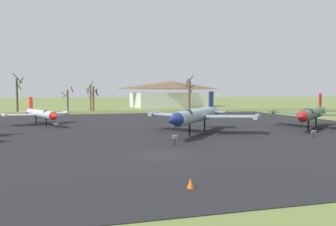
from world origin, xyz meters
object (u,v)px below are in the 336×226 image
object	(u,v)px
visitor_building	(172,94)
traffic_cone	(190,184)
info_placard_rear_left	(313,133)
info_placard_rear_center	(175,139)
jet_fighter_rear_left	(312,114)
jet_fighter_rear_center	(196,115)
jet_fighter_front_left	(41,114)
info_placard_front_left	(56,126)

from	to	relation	value
visitor_building	traffic_cone	distance (m)	93.80
info_placard_rear_left	visitor_building	world-z (taller)	visitor_building
info_placard_rear_center	jet_fighter_rear_left	bearing A→B (deg)	21.94
jet_fighter_rear_center	info_placard_rear_center	size ratio (longest dim) A/B	13.35
jet_fighter_rear_center	jet_fighter_rear_left	distance (m)	17.27
info_placard_rear_left	info_placard_rear_center	bearing A→B (deg)	-175.88
jet_fighter_front_left	info_placard_rear_center	bearing A→B (deg)	-57.71
jet_fighter_rear_center	traffic_cone	bearing A→B (deg)	-110.29
jet_fighter_front_left	jet_fighter_rear_center	xyz separation A→B (m)	(19.44, -15.29, 0.51)
jet_fighter_front_left	jet_fighter_rear_center	bearing A→B (deg)	-38.17
visitor_building	info_placard_rear_center	bearing A→B (deg)	-104.97
visitor_building	info_placard_front_left	bearing A→B (deg)	-117.92
info_placard_front_left	info_placard_rear_left	size ratio (longest dim) A/B	1.05
info_placard_front_left	jet_fighter_rear_left	xyz separation A→B (m)	(34.00, -7.22, 1.52)
info_placard_rear_center	info_placard_front_left	bearing A→B (deg)	126.41
jet_fighter_front_left	traffic_cone	size ratio (longest dim) A/B	21.50
info_placard_front_left	visitor_building	bearing A→B (deg)	62.08
jet_fighter_front_left	traffic_cone	xyz separation A→B (m)	(11.82, -35.89, -1.51)
info_placard_rear_center	jet_fighter_front_left	bearing A→B (deg)	122.29
info_placard_front_left	visitor_building	size ratio (longest dim) A/B	0.03
visitor_building	traffic_cone	xyz separation A→B (m)	(-23.56, -90.70, -4.03)
info_placard_rear_center	jet_fighter_rear_left	size ratio (longest dim) A/B	0.08
jet_fighter_rear_left	traffic_cone	world-z (taller)	jet_fighter_rear_left
jet_fighter_rear_center	visitor_building	distance (m)	71.91
info_placard_front_left	visitor_building	distance (m)	69.95
info_placard_rear_left	visitor_building	size ratio (longest dim) A/B	0.03
jet_fighter_rear_center	info_placard_rear_center	distance (m)	9.31
jet_fighter_front_left	jet_fighter_rear_center	world-z (taller)	jet_fighter_rear_center
jet_fighter_rear_center	info_placard_rear_left	world-z (taller)	jet_fighter_rear_center
jet_fighter_rear_left	visitor_building	size ratio (longest dim) A/B	0.46
jet_fighter_front_left	jet_fighter_rear_left	size ratio (longest dim) A/B	0.91
info_placard_rear_center	jet_fighter_rear_left	xyz separation A→B (m)	(22.11, 8.91, 1.47)
info_placard_rear_left	traffic_cone	xyz separation A→B (m)	(-18.81, -14.01, -0.29)
jet_fighter_rear_center	info_placard_rear_center	bearing A→B (deg)	-122.17
jet_fighter_front_left	info_placard_rear_left	world-z (taller)	jet_fighter_front_left
info_placard_front_left	visitor_building	world-z (taller)	visitor_building
jet_fighter_rear_center	traffic_cone	distance (m)	22.06
info_placard_rear_left	traffic_cone	world-z (taller)	info_placard_rear_left
info_placard_front_left	visitor_building	xyz separation A→B (m)	(32.71, 61.72, 3.70)
jet_fighter_rear_center	info_placard_rear_left	distance (m)	13.10
jet_fighter_front_left	visitor_building	size ratio (longest dim) A/B	0.41
jet_fighter_rear_left	info_placard_rear_left	world-z (taller)	jet_fighter_rear_left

